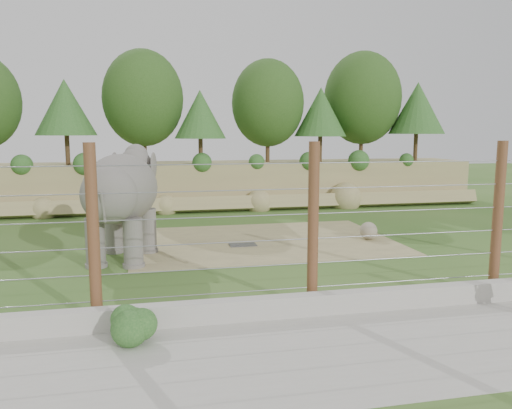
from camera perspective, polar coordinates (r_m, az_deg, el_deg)
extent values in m
plane|color=#34611F|center=(16.59, 1.45, -6.45)|extent=(90.00, 90.00, 0.00)
cube|color=#97885B|center=(29.00, -4.55, 2.36)|extent=(30.00, 4.00, 2.50)
cube|color=#97885B|center=(26.85, -3.88, -0.04)|extent=(30.00, 1.37, 1.07)
cylinder|color=#3F2B19|center=(28.44, -20.74, 5.86)|extent=(0.24, 0.24, 1.58)
sphere|color=#1F4214|center=(28.45, -20.96, 10.16)|extent=(3.60, 3.60, 3.60)
cylinder|color=#3F2B19|center=(28.61, -12.62, 6.55)|extent=(0.24, 0.24, 1.92)
sphere|color=#1F4214|center=(28.67, -12.79, 11.77)|extent=(4.40, 4.40, 4.40)
cylinder|color=#3F2B19|center=(27.56, -6.34, 6.09)|extent=(0.24, 0.24, 1.40)
sphere|color=#1F4214|center=(27.56, -6.40, 10.04)|extent=(3.20, 3.20, 3.20)
cylinder|color=#3F2B19|center=(29.21, 1.34, 6.67)|extent=(0.24, 0.24, 1.82)
sphere|color=#1F4214|center=(29.25, 1.35, 11.51)|extent=(4.16, 4.16, 4.16)
cylinder|color=#3F2B19|center=(29.48, 7.32, 6.32)|extent=(0.24, 0.24, 1.50)
sphere|color=#1F4214|center=(29.49, 7.40, 10.28)|extent=(3.44, 3.44, 3.44)
cylinder|color=#3F2B19|center=(31.51, 11.92, 6.80)|extent=(0.24, 0.24, 2.03)
sphere|color=#1F4214|center=(31.57, 12.07, 11.81)|extent=(4.64, 4.64, 4.64)
cylinder|color=#3F2B19|center=(31.80, 17.77, 6.25)|extent=(0.24, 0.24, 1.64)
sphere|color=#1F4214|center=(31.82, 17.94, 10.27)|extent=(3.76, 3.76, 3.76)
cube|color=#94895E|center=(19.54, 0.82, -4.16)|extent=(10.00, 7.00, 0.02)
cube|color=#262628|center=(18.75, -1.52, -4.62)|extent=(1.00, 0.60, 0.03)
sphere|color=gray|center=(20.18, 12.73, -2.94)|extent=(0.69, 0.69, 0.69)
cube|color=#B0ADA2|center=(11.93, 7.18, -11.20)|extent=(26.00, 0.35, 0.50)
cube|color=#B0ADA2|center=(10.29, 10.97, -16.02)|extent=(26.00, 4.00, 0.01)
cylinder|color=brown|center=(11.39, -18.10, -3.34)|extent=(0.26, 0.26, 4.00)
cylinder|color=brown|center=(11.93, 6.54, -2.47)|extent=(0.26, 0.26, 4.00)
cylinder|color=brown|center=(14.32, 25.89, -1.46)|extent=(0.26, 0.26, 4.00)
cylinder|color=gray|center=(12.30, 6.43, -9.36)|extent=(20.00, 0.02, 0.02)
cylinder|color=gray|center=(12.13, 6.47, -6.65)|extent=(20.00, 0.02, 0.02)
cylinder|color=gray|center=(11.99, 6.52, -3.88)|extent=(20.00, 0.02, 0.02)
cylinder|color=gray|center=(11.88, 6.57, -1.05)|extent=(20.00, 0.02, 0.02)
cylinder|color=gray|center=(11.80, 6.62, 1.83)|extent=(20.00, 0.02, 0.02)
cylinder|color=gray|center=(11.75, 6.66, 4.74)|extent=(20.00, 0.02, 0.02)
sphere|color=#235520|center=(10.53, -13.84, -13.23)|extent=(0.77, 0.77, 0.77)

